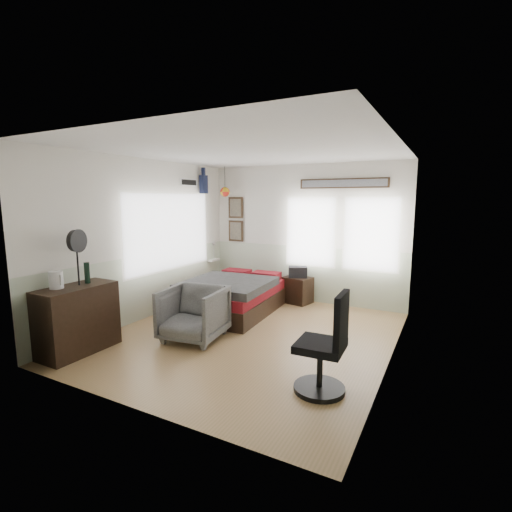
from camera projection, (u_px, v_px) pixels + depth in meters
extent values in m
cube|color=#A8824F|center=(249.00, 336.00, 5.57)|extent=(4.00, 4.50, 0.01)
cube|color=silver|center=(304.00, 234.00, 7.34)|extent=(4.00, 0.02, 2.70)
cube|color=silver|center=(131.00, 274.00, 3.40)|extent=(4.00, 0.02, 2.70)
cube|color=silver|center=(146.00, 240.00, 6.29)|extent=(0.02, 4.50, 2.70)
cube|color=silver|center=(395.00, 256.00, 4.45)|extent=(0.02, 4.50, 2.70)
cube|color=white|center=(249.00, 151.00, 5.16)|extent=(4.00, 4.50, 0.02)
cube|color=beige|center=(303.00, 274.00, 7.45)|extent=(4.00, 0.01, 1.10)
cube|color=beige|center=(149.00, 286.00, 6.41)|extent=(0.01, 4.50, 1.10)
cube|color=beige|center=(391.00, 320.00, 4.57)|extent=(0.01, 4.50, 1.10)
cube|color=silver|center=(170.00, 231.00, 6.74)|extent=(0.03, 2.20, 1.35)
cube|color=silver|center=(311.00, 232.00, 7.22)|extent=(0.95, 0.03, 1.30)
cube|color=silver|center=(371.00, 234.00, 6.69)|extent=(0.95, 0.03, 1.30)
cube|color=#3C2816|center=(236.00, 231.00, 8.02)|extent=(0.35, 0.03, 0.45)
cube|color=#3C2816|center=(236.00, 208.00, 7.94)|extent=(0.35, 0.03, 0.45)
cube|color=#7F7259|center=(236.00, 231.00, 8.00)|extent=(0.27, 0.01, 0.37)
cube|color=#7F7259|center=(235.00, 208.00, 7.93)|extent=(0.27, 0.01, 0.37)
cube|color=#3C2816|center=(343.00, 183.00, 6.81)|extent=(1.65, 0.03, 0.18)
cube|color=gray|center=(343.00, 183.00, 6.80)|extent=(1.58, 0.01, 0.13)
cube|color=white|center=(189.00, 182.00, 7.13)|extent=(0.02, 0.48, 0.14)
sphere|color=red|center=(225.00, 192.00, 7.71)|extent=(0.20, 0.20, 0.20)
cube|color=black|center=(233.00, 303.00, 6.74)|extent=(1.47, 2.02, 0.31)
cube|color=maroon|center=(233.00, 290.00, 6.70)|extent=(1.43, 1.98, 0.17)
cube|color=#434343|center=(227.00, 284.00, 6.49)|extent=(1.50, 1.47, 0.14)
cube|color=maroon|center=(240.00, 273.00, 7.50)|extent=(0.55, 0.36, 0.14)
cube|color=maroon|center=(268.00, 276.00, 7.21)|extent=(0.55, 0.36, 0.14)
cube|color=black|center=(78.00, 319.00, 4.93)|extent=(0.48, 1.00, 0.90)
imported|color=slate|center=(194.00, 314.00, 5.38)|extent=(0.93, 0.95, 0.77)
cube|color=black|center=(297.00, 290.00, 7.31)|extent=(0.59, 0.52, 0.51)
cylinder|color=black|center=(319.00, 388.00, 3.96)|extent=(0.55, 0.55, 0.05)
cylinder|color=black|center=(320.00, 368.00, 3.93)|extent=(0.06, 0.06, 0.42)
cube|color=black|center=(320.00, 346.00, 3.89)|extent=(0.51, 0.51, 0.08)
cube|color=black|center=(341.00, 320.00, 3.75)|extent=(0.08, 0.44, 0.55)
cylinder|color=silver|center=(56.00, 280.00, 4.72)|extent=(0.17, 0.17, 0.22)
cube|color=silver|center=(61.00, 280.00, 4.67)|extent=(0.02, 0.02, 0.13)
cylinder|color=black|center=(87.00, 273.00, 5.02)|extent=(0.07, 0.07, 0.29)
cylinder|color=black|center=(78.00, 264.00, 4.88)|extent=(0.02, 0.02, 0.57)
cylinder|color=black|center=(76.00, 241.00, 4.83)|extent=(0.12, 0.29, 0.29)
cylinder|color=black|center=(78.00, 241.00, 4.81)|extent=(0.09, 0.30, 0.31)
cube|color=black|center=(298.00, 272.00, 7.26)|extent=(0.42, 0.36, 0.21)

